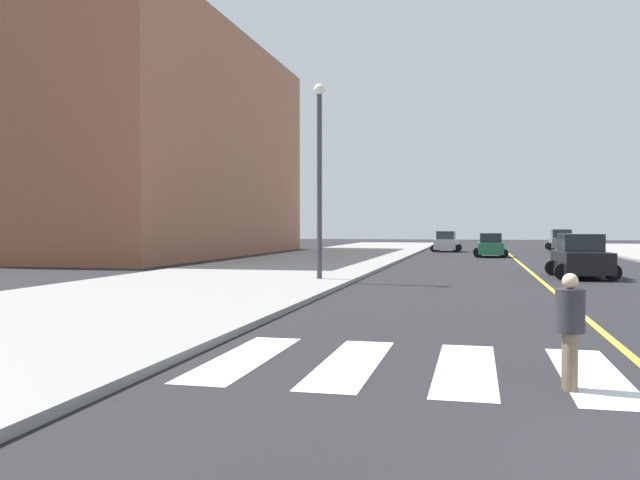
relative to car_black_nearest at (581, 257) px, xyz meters
The scene contains 9 objects.
sidewalk_kerb_west 14.53m from the car_black_nearest, 164.84° to the right, with size 10.00×120.00×0.15m, color gray.
lane_divider_paint 16.33m from the car_black_nearest, 96.35° to the left, with size 0.16×80.00×0.01m, color yellow.
low_rise_brick_west 34.88m from the car_black_nearest, 149.45° to the left, with size 16.00×32.00×16.73m, color #93583D.
car_black_nearest is the anchor object (origin of this frame).
car_silver_second 29.78m from the car_black_nearest, 103.42° to the left, with size 2.63×4.10×1.80m.
car_green_third 19.62m from the car_black_nearest, 99.93° to the left, with size 2.44×3.88×1.73m.
car_gray_fourth 35.07m from the car_black_nearest, 84.60° to the left, with size 2.80×4.40×1.94m.
pedestrian_crossing 21.08m from the car_black_nearest, 98.55° to the right, with size 0.39×0.39×1.57m.
street_lamp 12.02m from the car_black_nearest, 155.00° to the right, with size 0.44×0.44×7.62m.
Camera 1 is at (-2.55, -6.44, 2.18)m, focal length 37.45 mm.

